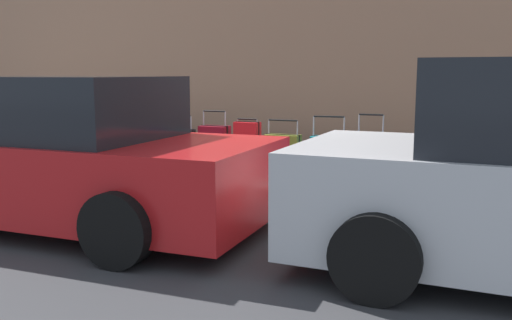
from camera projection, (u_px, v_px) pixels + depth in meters
The scene contains 13 objects.
ground_plane at pixel (255, 198), 7.11m from camera, with size 40.00×40.00×0.00m, color #333335.
sidewalk_curb at pixel (309, 163), 9.41m from camera, with size 18.00×5.00×0.14m, color gray.
suitcase_black_1 at pixel (460, 168), 6.75m from camera, with size 0.48×0.27×0.90m.
suitcase_silver_2 at pixel (411, 165), 6.94m from camera, with size 0.45×0.26×0.67m.
suitcase_navy_3 at pixel (370, 161), 7.27m from camera, with size 0.38×0.26×0.93m.
suitcase_teal_4 at pixel (328, 159), 7.45m from camera, with size 0.48×0.27×0.89m.
suitcase_olive_5 at pixel (283, 157), 7.55m from camera, with size 0.48×0.23×0.83m.
suitcase_red_6 at pixel (247, 149), 7.79m from camera, with size 0.36×0.20×0.83m.
suitcase_maroon_7 at pixel (215, 150), 8.00m from camera, with size 0.42×0.27×0.92m.
suitcase_black_8 at pixel (181, 150), 8.17m from camera, with size 0.42×0.21×0.84m.
fire_hydrant at pixel (122, 143), 8.51m from camera, with size 0.39×0.21×0.73m.
bollard_post at pixel (89, 145), 8.56m from camera, with size 0.16×0.16×0.69m, color #333338.
parked_car_red_1 at pixel (51, 155), 5.83m from camera, with size 4.66×2.05×1.54m.
Camera 1 is at (-2.50, 6.49, 1.58)m, focal length 39.26 mm.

